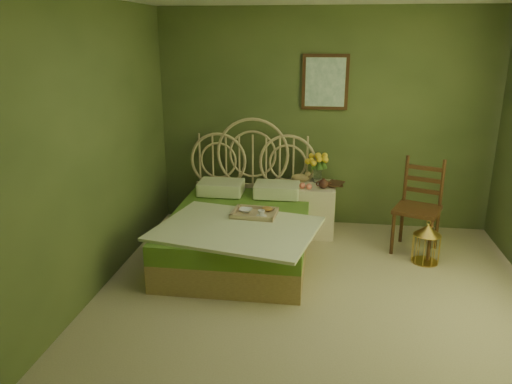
# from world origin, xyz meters

# --- Properties ---
(floor) EXTENTS (4.50, 4.50, 0.00)m
(floor) POSITION_xyz_m (0.00, 0.00, 0.00)
(floor) COLOR tan
(floor) RESTS_ON ground
(wall_back) EXTENTS (4.00, 0.00, 4.00)m
(wall_back) POSITION_xyz_m (0.00, 2.25, 1.30)
(wall_back) COLOR #5E6A38
(wall_back) RESTS_ON floor
(wall_left) EXTENTS (0.00, 4.50, 4.50)m
(wall_left) POSITION_xyz_m (-2.00, 0.00, 1.30)
(wall_left) COLOR #5E6A38
(wall_left) RESTS_ON floor
(wall_art) EXTENTS (0.54, 0.04, 0.64)m
(wall_art) POSITION_xyz_m (-0.00, 2.22, 1.75)
(wall_art) COLOR #37220F
(wall_art) RESTS_ON wall_back
(bed) EXTENTS (1.69, 2.14, 1.32)m
(bed) POSITION_xyz_m (-0.83, 1.14, 0.29)
(bed) COLOR tan
(bed) RESTS_ON floor
(nightstand) EXTENTS (0.54, 0.54, 1.02)m
(nightstand) POSITION_xyz_m (-0.10, 1.89, 0.36)
(nightstand) COLOR beige
(nightstand) RESTS_ON floor
(chair) EXTENTS (0.58, 0.58, 1.02)m
(chair) POSITION_xyz_m (1.04, 1.57, 0.56)
(chair) COLOR #37220F
(chair) RESTS_ON floor
(birdcage) EXTENTS (0.28, 0.28, 0.42)m
(birdcage) POSITION_xyz_m (1.12, 1.21, 0.20)
(birdcage) COLOR #BC923C
(birdcage) RESTS_ON floor
(book_lower) EXTENTS (0.19, 0.24, 0.02)m
(book_lower) POSITION_xyz_m (0.08, 1.90, 0.60)
(book_lower) COLOR #381E0F
(book_lower) RESTS_ON nightstand
(book_upper) EXTENTS (0.25, 0.28, 0.02)m
(book_upper) POSITION_xyz_m (0.08, 1.90, 0.63)
(book_upper) COLOR #472819
(book_upper) RESTS_ON nightstand
(cereal_bowl) EXTENTS (0.15, 0.15, 0.03)m
(cereal_bowl) POSITION_xyz_m (-0.76, 1.07, 0.53)
(cereal_bowl) COLOR white
(cereal_bowl) RESTS_ON bed
(coffee_cup) EXTENTS (0.09, 0.09, 0.07)m
(coffee_cup) POSITION_xyz_m (-0.58, 0.96, 0.55)
(coffee_cup) COLOR white
(coffee_cup) RESTS_ON bed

